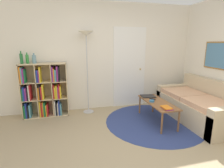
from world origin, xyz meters
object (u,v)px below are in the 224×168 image
at_px(floor_lamp, 86,43).
at_px(bowl, 152,101).
at_px(bookshelf, 44,91).
at_px(bottle_left, 21,59).
at_px(bottle_right, 34,59).
at_px(coffee_table, 157,104).
at_px(laptop, 148,96).
at_px(couch, 199,106).
at_px(bottle_middle, 27,59).

bearing_deg(floor_lamp, bowl, -35.41).
height_order(bookshelf, bottle_left, bottle_left).
relative_size(bookshelf, floor_lamp, 0.64).
relative_size(floor_lamp, bottle_right, 8.61).
bearing_deg(coffee_table, bottle_left, 161.30).
bearing_deg(coffee_table, laptop, 94.84).
distance_m(couch, bottle_left, 3.96).
relative_size(bookshelf, coffee_table, 1.10).
relative_size(laptop, bottle_left, 1.24).
xyz_separation_m(couch, bottle_right, (-3.45, 1.05, 1.01)).
bearing_deg(bottle_left, laptop, -11.29).
relative_size(couch, bottle_left, 6.97).
bearing_deg(bottle_left, bowl, -19.09).
bearing_deg(bottle_middle, bookshelf, -4.37).
distance_m(bookshelf, floor_lamp, 1.46).
bearing_deg(laptop, bowl, -103.63).
relative_size(laptop, bowl, 3.12).
distance_m(floor_lamp, bottle_left, 1.41).
bearing_deg(floor_lamp, couch, -22.90).
xyz_separation_m(couch, bowl, (-1.10, 0.11, 0.17)).
xyz_separation_m(bookshelf, floor_lamp, (0.98, -0.04, 1.08)).
relative_size(bookshelf, bottle_middle, 5.15).
distance_m(bowl, bottle_right, 2.67).
xyz_separation_m(bookshelf, couch, (3.31, -1.03, -0.28)).
distance_m(coffee_table, laptop, 0.39).
xyz_separation_m(laptop, bottle_middle, (-2.58, 0.57, 0.85)).
relative_size(bowl, bottle_right, 0.48).
height_order(coffee_table, laptop, laptop).
height_order(bookshelf, bottle_middle, bottle_middle).
bearing_deg(couch, bookshelf, 162.77).
bearing_deg(bookshelf, bowl, -22.51).
bearing_deg(bottle_left, bottle_middle, 20.60).
relative_size(couch, bowl, 17.51).
distance_m(bottle_left, bottle_right, 0.25).
xyz_separation_m(bookshelf, bowl, (2.21, -0.92, -0.11)).
bearing_deg(floor_lamp, bookshelf, 177.45).
distance_m(laptop, bowl, 0.37).
relative_size(bookshelf, bottle_right, 5.49).
bearing_deg(bottle_middle, floor_lamp, -2.96).
relative_size(bookshelf, couch, 0.65).
distance_m(bookshelf, bottle_middle, 0.79).
height_order(floor_lamp, bottle_middle, floor_lamp).
distance_m(coffee_table, bottle_middle, 2.93).
relative_size(bottle_middle, bottle_right, 1.07).
height_order(couch, bottle_right, bottle_right).
height_order(bottle_left, bottle_right, bottle_left).
distance_m(floor_lamp, couch, 2.86).
height_order(bottle_left, bottle_middle, bottle_left).
height_order(coffee_table, bottle_left, bottle_left).
height_order(couch, bottle_left, bottle_left).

